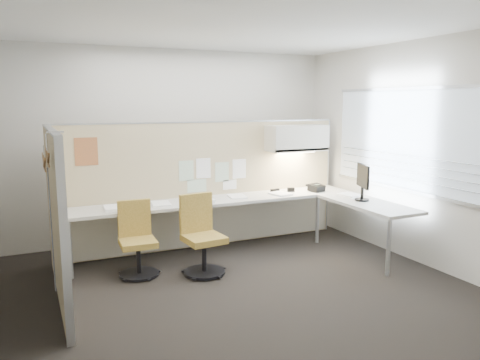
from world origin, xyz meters
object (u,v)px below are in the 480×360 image
chair_right (201,237)px  phone (316,188)px  monitor (363,180)px  chair_left (137,241)px  desk (245,208)px

chair_right → phone: size_ratio=3.75×
chair_right → monitor: size_ratio=1.93×
chair_left → monitor: bearing=-6.8°
desk → phone: bearing=2.5°
monitor → chair_left: bearing=102.9°
chair_right → monitor: bearing=-11.3°
chair_left → phone: (2.74, 0.34, 0.38)m
desk → chair_right: (-0.83, -0.55, -0.17)m
desk → chair_left: bearing=-169.4°
chair_left → phone: bearing=9.6°
desk → monitor: 1.62m
chair_right → phone: bearing=10.9°
chair_right → monitor: monitor is taller
chair_right → desk: bearing=27.8°
desk → chair_right: bearing=-146.4°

